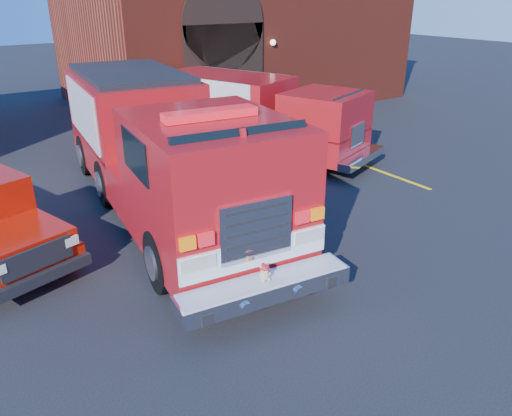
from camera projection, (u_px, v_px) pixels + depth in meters
ground at (226, 244)px, 11.11m from camera, size 100.00×100.00×0.00m
parking_stripe_near at (390, 175)px, 15.24m from camera, size 0.12×3.00×0.01m
parking_stripe_mid at (324, 151)px, 17.50m from camera, size 0.12×3.00×0.01m
parking_stripe_far at (274, 133)px, 19.77m from camera, size 0.12×3.00×0.01m
fire_station at (232, 11)px, 24.63m from camera, size 15.20×10.20×8.45m
fire_engine at (162, 148)px, 12.12m from camera, size 4.11×10.72×3.22m
secondary_truck at (255, 113)px, 16.89m from camera, size 4.93×8.12×2.52m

